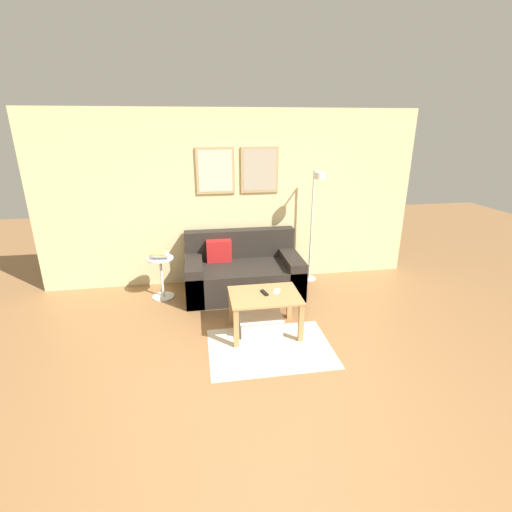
% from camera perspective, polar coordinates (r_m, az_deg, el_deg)
% --- Properties ---
extents(ground_plane, '(16.00, 16.00, 0.00)m').
position_cam_1_polar(ground_plane, '(3.30, 2.91, -25.35)').
color(ground_plane, olive).
extents(wall_back, '(5.60, 0.09, 2.55)m').
position_cam_1_polar(wall_back, '(5.57, -3.76, 8.79)').
color(wall_back, beige).
rests_on(wall_back, ground_plane).
extents(area_rug, '(1.35, 0.98, 0.01)m').
position_cam_1_polar(area_rug, '(4.22, 2.19, -13.94)').
color(area_rug, beige).
rests_on(area_rug, ground_plane).
extents(couch, '(1.63, 0.94, 0.85)m').
position_cam_1_polar(couch, '(5.40, -2.08, -2.58)').
color(couch, '#28231E').
rests_on(couch, ground_plane).
extents(coffee_table, '(0.81, 0.61, 0.48)m').
position_cam_1_polar(coffee_table, '(4.33, 1.34, -7.14)').
color(coffee_table, '#AD7F4C').
rests_on(coffee_table, ground_plane).
extents(storage_bin, '(0.52, 0.41, 0.21)m').
position_cam_1_polar(storage_bin, '(4.49, 0.58, -10.10)').
color(storage_bin, '#B2B2B7').
rests_on(storage_bin, ground_plane).
extents(floor_lamp, '(0.22, 0.44, 1.71)m').
position_cam_1_polar(floor_lamp, '(5.52, 9.02, 6.43)').
color(floor_lamp, silver).
rests_on(floor_lamp, ground_plane).
extents(side_table, '(0.37, 0.37, 0.60)m').
position_cam_1_polar(side_table, '(5.35, -14.35, -2.66)').
color(side_table, white).
rests_on(side_table, ground_plane).
extents(book_stack, '(0.24, 0.18, 0.10)m').
position_cam_1_polar(book_stack, '(5.23, -14.49, 0.18)').
color(book_stack, '#335199').
rests_on(book_stack, side_table).
extents(remote_control, '(0.08, 0.16, 0.02)m').
position_cam_1_polar(remote_control, '(4.31, 1.31, -5.66)').
color(remote_control, black).
rests_on(remote_control, coffee_table).
extents(cell_phone, '(0.12, 0.15, 0.01)m').
position_cam_1_polar(cell_phone, '(4.36, 3.18, -5.45)').
color(cell_phone, silver).
rests_on(cell_phone, coffee_table).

